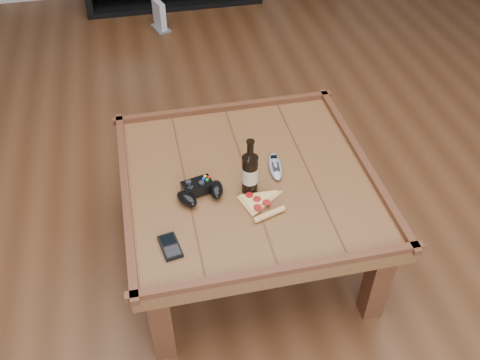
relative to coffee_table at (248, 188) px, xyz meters
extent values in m
plane|color=#482814|center=(0.00, 0.00, -0.39)|extent=(6.00, 6.00, 0.00)
cube|color=#583219|center=(0.00, 0.00, 0.03)|extent=(1.00, 1.00, 0.06)
cube|color=#412211|center=(-0.42, -0.42, -0.20)|extent=(0.08, 0.08, 0.39)
cube|color=#412211|center=(0.42, -0.42, -0.20)|extent=(0.08, 0.08, 0.39)
cube|color=#412211|center=(-0.42, 0.42, -0.20)|extent=(0.08, 0.08, 0.39)
cube|color=#412211|center=(0.42, 0.42, -0.20)|extent=(0.08, 0.08, 0.39)
cube|color=#412211|center=(0.00, 0.48, 0.07)|extent=(1.03, 0.03, 0.03)
cube|color=#412211|center=(0.00, -0.48, 0.07)|extent=(1.03, 0.03, 0.03)
cube|color=#412211|center=(0.48, 0.00, 0.07)|extent=(0.03, 1.03, 0.03)
cube|color=#412211|center=(-0.48, 0.00, 0.07)|extent=(0.03, 1.03, 0.03)
cylinder|color=black|center=(-0.01, -0.07, 0.14)|extent=(0.06, 0.06, 0.17)
cone|color=black|center=(-0.01, -0.07, 0.24)|extent=(0.06, 0.06, 0.03)
cylinder|color=black|center=(-0.01, -0.07, 0.27)|extent=(0.03, 0.03, 0.06)
cylinder|color=black|center=(-0.01, -0.07, 0.30)|extent=(0.03, 0.03, 0.01)
cylinder|color=tan|center=(-0.01, -0.07, 0.14)|extent=(0.06, 0.06, 0.07)
cube|color=black|center=(-0.21, -0.04, 0.09)|extent=(0.13, 0.10, 0.04)
ellipsoid|color=black|center=(-0.26, -0.09, 0.08)|extent=(0.10, 0.11, 0.05)
ellipsoid|color=black|center=(-0.14, -0.07, 0.08)|extent=(0.07, 0.11, 0.05)
cylinder|color=black|center=(-0.24, -0.03, 0.11)|extent=(0.02, 0.02, 0.01)
cylinder|color=black|center=(-0.19, -0.05, 0.11)|extent=(0.02, 0.02, 0.01)
cylinder|color=yellow|center=(-0.18, -0.01, 0.11)|extent=(0.01, 0.01, 0.01)
cylinder|color=red|center=(-0.16, -0.02, 0.11)|extent=(0.01, 0.01, 0.01)
cylinder|color=#0C33CC|center=(-0.18, -0.02, 0.11)|extent=(0.01, 0.01, 0.01)
cylinder|color=#0C9919|center=(-0.17, -0.03, 0.11)|extent=(0.01, 0.01, 0.01)
cylinder|color=#DBAD5F|center=(0.03, -0.23, 0.07)|extent=(0.13, 0.06, 0.02)
cylinder|color=maroon|center=(-0.01, -0.19, 0.08)|extent=(0.03, 0.03, 0.00)
cylinder|color=maroon|center=(0.03, -0.17, 0.08)|extent=(0.03, 0.03, 0.00)
cylinder|color=maroon|center=(0.00, -0.14, 0.08)|extent=(0.03, 0.03, 0.00)
cylinder|color=maroon|center=(-0.02, -0.11, 0.08)|extent=(0.03, 0.03, 0.00)
cylinder|color=maroon|center=(0.00, -0.08, 0.08)|extent=(0.03, 0.03, 0.00)
cube|color=black|center=(-0.35, -0.30, 0.07)|extent=(0.08, 0.13, 0.01)
cube|color=black|center=(-0.35, -0.27, 0.07)|extent=(0.06, 0.05, 0.00)
cube|color=black|center=(-0.34, -0.33, 0.07)|extent=(0.06, 0.06, 0.00)
ellipsoid|color=gray|center=(0.12, 0.03, 0.07)|extent=(0.07, 0.18, 0.02)
cube|color=black|center=(0.13, 0.08, 0.08)|extent=(0.03, 0.02, 0.00)
cube|color=black|center=(0.12, 0.02, 0.08)|extent=(0.04, 0.06, 0.00)
cube|color=slate|center=(-0.16, 2.26, -0.38)|extent=(0.14, 0.19, 0.02)
cube|color=silver|center=(-0.16, 2.26, -0.27)|extent=(0.09, 0.16, 0.20)
camera|label=1|loc=(-0.37, -1.54, 1.50)|focal=40.00mm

